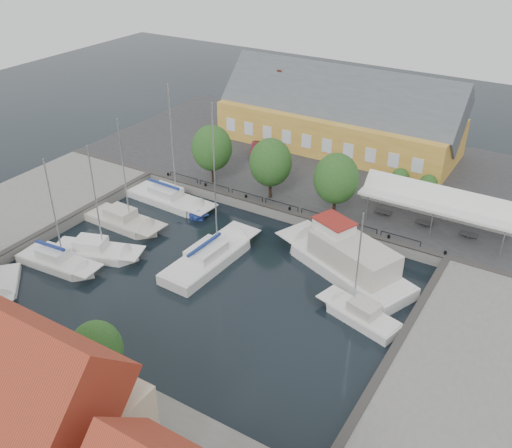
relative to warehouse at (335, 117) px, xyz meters
The scene contains 19 objects.
ground 28.82m from the warehouse, 84.77° to the right, with size 140.00×140.00×0.00m, color black.
north_quay 7.13m from the warehouse, 64.14° to the right, with size 56.00×26.00×1.00m, color #2D2D30.
west_quay 36.24m from the warehouse, 122.58° to the right, with size 12.00×24.00×1.00m, color slate.
east_quay 39.27m from the warehouse, 50.98° to the right, with size 12.00×24.00×1.00m, color slate.
south_bank 49.58m from the warehouse, 86.99° to the right, with size 56.00×14.00×1.00m, color slate.
quay_edge_fittings 23.99m from the warehouse, 83.67° to the right, with size 56.00×24.72×0.40m.
warehouse is the anchor object (origin of this frame).
tent_canopy 21.63m from the warehouse, 39.86° to the right, with size 14.00×4.00×2.83m.
quay_trees 16.37m from the warehouse, 87.91° to the right, with size 18.20×4.20×6.30m.
car_red 10.20m from the warehouse, 129.11° to the right, with size 1.41×4.04×1.33m, color maroon.
center_sailboat 28.18m from the warehouse, 87.33° to the right, with size 3.68×10.95×14.52m.
trawler 26.21m from the warehouse, 62.69° to the right, with size 13.85×8.75×5.00m.
east_boat_b 32.39m from the warehouse, 61.56° to the right, with size 6.99×3.91×9.43m.
west_boat_a 23.14m from the warehouse, 112.33° to the right, with size 10.31×3.39×13.21m.
west_boat_b 28.81m from the warehouse, 109.45° to the right, with size 8.49×3.10×11.42m.
west_boat_c 33.42m from the warehouse, 103.81° to the right, with size 8.45×5.12×11.04m.
west_boat_d 36.59m from the warehouse, 105.08° to the right, with size 8.12×2.99×10.71m.
launch_sw 41.12m from the warehouse, 105.32° to the right, with size 5.36×5.24×0.98m.
launch_nw 22.58m from the warehouse, 103.79° to the right, with size 4.14×3.11×0.88m.
Camera 1 is at (23.42, -32.34, 27.56)m, focal length 40.00 mm.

